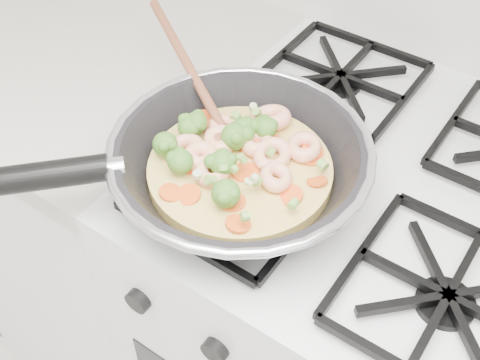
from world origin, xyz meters
The scene contains 3 objects.
stove centered at (0.00, 1.70, 0.46)m, with size 0.60×0.60×0.92m.
counter_left centered at (-0.80, 1.70, 0.45)m, with size 1.00×0.60×0.90m.
skillet centered at (-0.15, 1.56, 0.96)m, with size 0.47×0.44×0.09m.
Camera 1 is at (0.18, 1.09, 1.52)m, focal length 46.20 mm.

